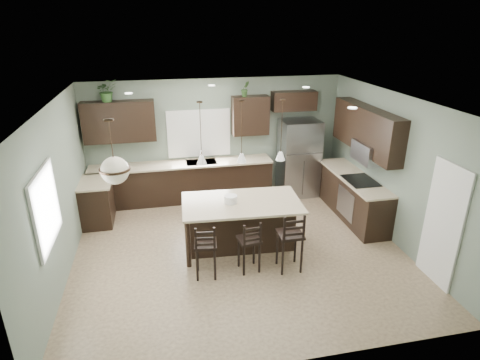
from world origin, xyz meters
name	(u,v)px	position (x,y,z in m)	size (l,w,h in m)	color
ground	(239,249)	(0.00, 0.00, 0.00)	(6.00, 6.00, 0.00)	#9E8466
pantry_door	(443,225)	(2.98, -1.55, 1.02)	(0.04, 0.82, 2.04)	white
window_back	(199,133)	(-0.40, 2.73, 1.55)	(1.35, 0.02, 1.00)	white
window_left	(45,208)	(-2.98, -0.80, 1.55)	(0.02, 1.10, 1.00)	white
left_return_cabs	(97,203)	(-2.70, 1.70, 0.45)	(0.60, 0.90, 0.90)	black
left_return_countertop	(95,182)	(-2.68, 1.70, 0.92)	(0.66, 0.96, 0.04)	beige
back_lower_cabs	(183,183)	(-0.85, 2.45, 0.45)	(4.20, 0.60, 0.90)	black
back_countertop	(182,164)	(-0.85, 2.43, 0.92)	(4.20, 0.66, 0.04)	beige
sink_inset	(201,162)	(-0.40, 2.43, 0.94)	(0.70, 0.45, 0.01)	gray
faucet	(201,157)	(-0.40, 2.40, 1.08)	(0.02, 0.02, 0.28)	silver
back_upper_left	(119,122)	(-2.15, 2.58, 1.95)	(1.55, 0.34, 0.90)	black
back_upper_right	(250,115)	(0.80, 2.58, 1.95)	(0.85, 0.34, 0.90)	black
fridge_header	(294,101)	(1.85, 2.58, 2.25)	(1.05, 0.34, 0.45)	black
right_lower_cabs	(353,197)	(2.70, 0.87, 0.45)	(0.60, 2.35, 0.90)	black
right_countertop	(354,177)	(2.68, 0.87, 0.92)	(0.66, 2.35, 0.04)	beige
cooktop	(360,181)	(2.68, 0.60, 0.94)	(0.58, 0.75, 0.02)	black
wall_oven_front	(345,203)	(2.40, 0.60, 0.45)	(0.01, 0.72, 0.60)	gray
right_upper_cabs	(366,129)	(2.83, 0.87, 1.95)	(0.34, 2.35, 0.90)	black
microwave	(368,152)	(2.78, 0.60, 1.55)	(0.40, 0.75, 0.40)	gray
refrigerator	(299,158)	(1.94, 2.28, 0.93)	(0.90, 0.74, 1.85)	gray
kitchen_island	(242,224)	(0.07, 0.13, 0.46)	(2.17, 1.23, 0.92)	black
serving_dish	(231,199)	(-0.13, 0.14, 0.99)	(0.24, 0.24, 0.14)	white
bar_stool_left	(206,250)	(-0.71, -0.69, 0.50)	(0.37, 0.37, 1.00)	black
bar_stool_center	(249,245)	(0.04, -0.66, 0.48)	(0.36, 0.36, 0.97)	black
bar_stool_right	(290,241)	(0.72, -0.77, 0.56)	(0.41, 0.41, 1.11)	black
pendant_left	(201,133)	(-0.63, 0.17, 2.25)	(0.17, 0.17, 1.10)	white
pendant_center	(242,132)	(0.07, 0.13, 2.25)	(0.17, 0.17, 1.10)	silver
pendant_right	(282,130)	(0.77, 0.09, 2.25)	(0.17, 0.17, 1.10)	white
chandelier	(113,152)	(-1.97, -0.82, 2.33)	(0.44, 0.44, 0.95)	beige
plant_back_left	(107,90)	(-2.33, 2.55, 2.64)	(0.43, 0.37, 0.47)	#284B21
plant_back_right	(245,89)	(0.67, 2.55, 2.57)	(0.19, 0.15, 0.35)	#315324
room_shell	(239,165)	(0.00, 0.00, 1.70)	(6.00, 6.00, 6.00)	slate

